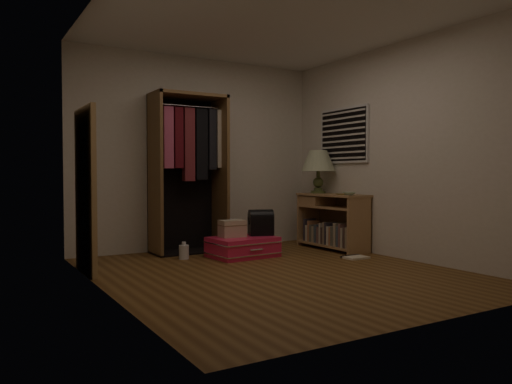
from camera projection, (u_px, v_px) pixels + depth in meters
ground at (278, 273)px, 5.14m from camera, size 4.00×4.00×0.00m
room_walls at (282, 128)px, 5.17m from camera, size 3.52×4.02×2.60m
console_bookshelf at (330, 220)px, 6.81m from camera, size 0.42×1.12×0.75m
open_wardrobe at (190, 159)px, 6.52m from camera, size 0.98×0.50×2.05m
floor_mirror at (86, 190)px, 5.11m from camera, size 0.06×0.80×1.70m
pink_suitcase at (243, 247)px, 6.13m from camera, size 0.85×0.64×0.24m
train_case at (232, 228)px, 6.13m from camera, size 0.32×0.23×0.22m
black_bag at (261, 222)px, 6.30m from camera, size 0.35×0.28×0.33m
table_lamp at (318, 162)px, 7.02m from camera, size 0.58×0.58×0.60m
brass_tray at (344, 194)px, 6.55m from camera, size 0.24×0.24×0.01m
ceramic_bowl at (349, 193)px, 6.40m from camera, size 0.21×0.21×0.04m
white_jug at (184, 252)px, 5.97m from camera, size 0.16×0.16×0.21m
floor_book at (354, 257)px, 6.04m from camera, size 0.29×0.23×0.03m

